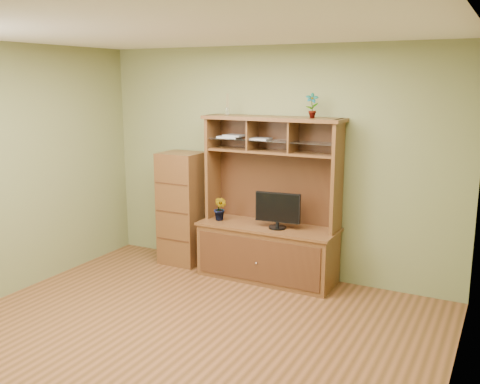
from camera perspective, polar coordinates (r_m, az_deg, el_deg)
The scene contains 8 objects.
room at distance 4.64m, azimuth -6.42°, elevation -0.14°, with size 4.54×4.04×2.74m.
media_hutch at distance 6.28m, azimuth 3.04°, elevation -4.65°, with size 1.66×0.61×1.90m.
monitor at distance 6.06m, azimuth 4.03°, elevation -1.90°, with size 0.52×0.20×0.41m.
orchid_plant at distance 6.40m, azimuth -2.12°, elevation -1.79°, with size 0.16×0.13×0.29m, color #356121.
top_plant at distance 5.92m, azimuth 7.69°, elevation 9.14°, with size 0.14×0.10×0.27m, color #266423.
reed_diffuser at distance 6.36m, azimuth -1.34°, elevation 9.08°, with size 0.05×0.05×0.25m.
magazines at distance 6.30m, azimuth 0.07°, elevation 5.88°, with size 0.65×0.20×0.04m.
side_cabinet at distance 6.82m, azimuth -6.18°, elevation -1.73°, with size 0.51×0.46×1.42m.
Camera 1 is at (2.53, -3.76, 2.31)m, focal length 40.00 mm.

